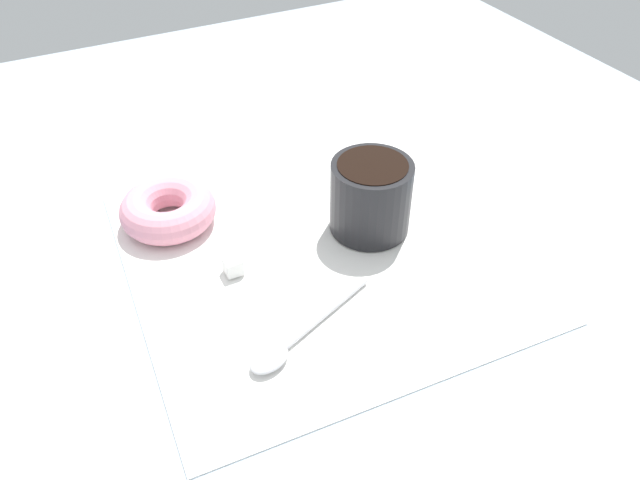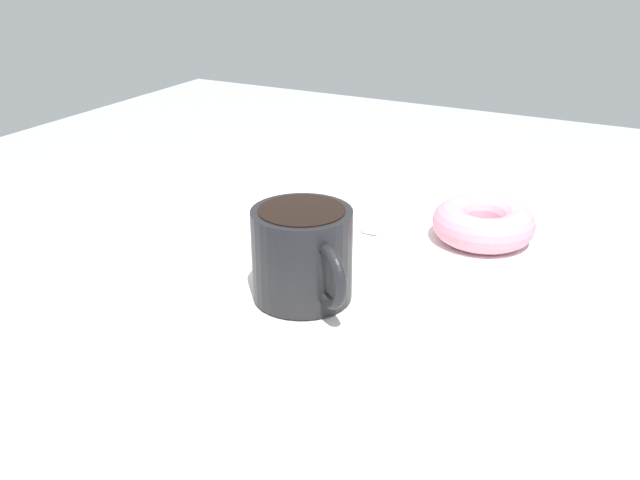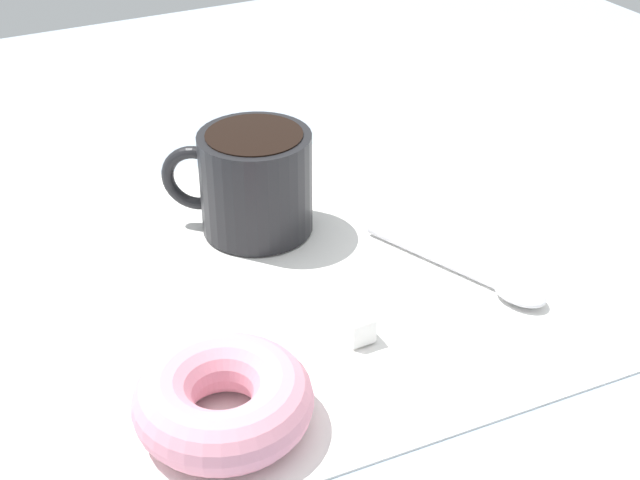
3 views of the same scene
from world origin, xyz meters
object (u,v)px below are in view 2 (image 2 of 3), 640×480
coffee_cup (303,253)px  sugar_cube (373,224)px  donut (483,223)px  spoon (277,212)px

coffee_cup → sugar_cube: size_ratio=6.20×
coffee_cup → sugar_cube: (-14.81, -0.34, -3.08)cm
donut → sugar_cube: size_ratio=6.04×
coffee_cup → spoon: bearing=-142.5°
donut → sugar_cube: donut is taller
donut → sugar_cube: bearing=-72.6°
donut → sugar_cube: 10.47cm
coffee_cup → donut: (-17.93, 9.61, -2.23)cm
coffee_cup → donut: 20.46cm
spoon → sugar_cube: (-0.75, 10.46, 0.40)cm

